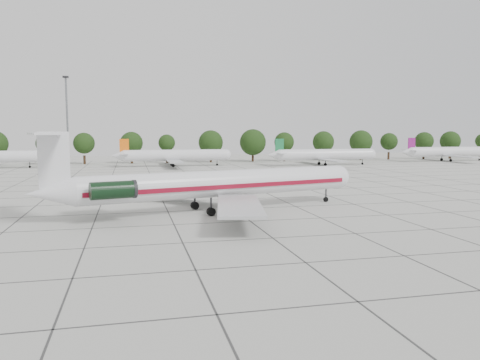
{
  "coord_description": "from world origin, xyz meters",
  "views": [
    {
      "loc": [
        -12.19,
        -55.0,
        9.49
      ],
      "look_at": [
        0.87,
        0.4,
        3.5
      ],
      "focal_mm": 35.0,
      "sensor_mm": 36.0,
      "label": 1
    }
  ],
  "objects": [
    {
      "name": "ground",
      "position": [
        0.0,
        0.0,
        0.0
      ],
      "size": [
        260.0,
        260.0,
        0.0
      ],
      "primitive_type": "plane",
      "color": "beige",
      "rests_on": "ground"
    },
    {
      "name": "tree_line",
      "position": [
        -11.68,
        85.0,
        5.98
      ],
      "size": [
        249.86,
        8.44,
        10.22
      ],
      "color": "#332114",
      "rests_on": "ground"
    },
    {
      "name": "floodlight_mast",
      "position": [
        -30.0,
        92.0,
        14.28
      ],
      "size": [
        1.6,
        1.6,
        25.45
      ],
      "color": "slate",
      "rests_on": "ground"
    },
    {
      "name": "bg_airliner_e",
      "position": [
        85.54,
        73.13,
        2.91
      ],
      "size": [
        28.24,
        27.2,
        7.4
      ],
      "color": "silver",
      "rests_on": "ground"
    },
    {
      "name": "bg_airliner_d",
      "position": [
        40.36,
        65.37,
        2.91
      ],
      "size": [
        28.24,
        27.2,
        7.4
      ],
      "color": "silver",
      "rests_on": "ground"
    },
    {
      "name": "apron_joints",
      "position": [
        0.0,
        15.0,
        0.01
      ],
      "size": [
        170.0,
        170.0,
        0.02
      ],
      "primitive_type": "cube",
      "color": "#383838",
      "rests_on": "ground"
    },
    {
      "name": "main_airliner",
      "position": [
        -3.5,
        -1.39,
        3.33
      ],
      "size": [
        39.65,
        30.64,
        9.42
      ],
      "rotation": [
        0.0,
        0.0,
        0.24
      ],
      "color": "silver",
      "rests_on": "ground"
    },
    {
      "name": "bg_airliner_c",
      "position": [
        -0.37,
        70.95,
        2.91
      ],
      "size": [
        28.24,
        27.2,
        7.4
      ],
      "color": "silver",
      "rests_on": "ground"
    }
  ]
}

